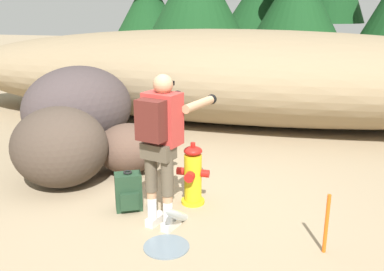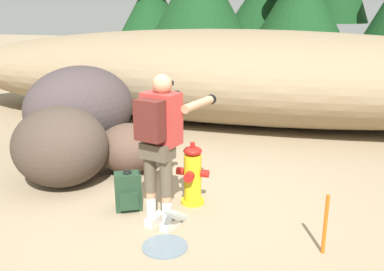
{
  "view_description": "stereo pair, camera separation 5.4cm",
  "coord_description": "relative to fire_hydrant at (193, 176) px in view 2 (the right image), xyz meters",
  "views": [
    {
      "loc": [
        1.35,
        -4.23,
        2.24
      ],
      "look_at": [
        0.09,
        0.53,
        0.75
      ],
      "focal_mm": 39.41,
      "sensor_mm": 36.0,
      "label": 1
    },
    {
      "loc": [
        1.41,
        -4.22,
        2.24
      ],
      "look_at": [
        0.09,
        0.53,
        0.75
      ],
      "focal_mm": 39.41,
      "sensor_mm": 36.0,
      "label": 2
    }
  ],
  "objects": [
    {
      "name": "ground_plane",
      "position": [
        -0.18,
        -0.22,
        -0.37
      ],
      "size": [
        56.0,
        56.0,
        0.04
      ],
      "primitive_type": "cube",
      "color": "#998466"
    },
    {
      "name": "dirt_embankment",
      "position": [
        -0.18,
        3.97,
        0.57
      ],
      "size": [
        12.85,
        3.2,
        1.85
      ],
      "primitive_type": "ellipsoid",
      "color": "#897556",
      "rests_on": "ground_plane"
    },
    {
      "name": "fire_hydrant",
      "position": [
        0.0,
        0.0,
        0.0
      ],
      "size": [
        0.39,
        0.33,
        0.76
      ],
      "color": "gold",
      "rests_on": "ground_plane"
    },
    {
      "name": "hydrant_water_jet",
      "position": [
        0.0,
        -0.66,
        -0.25
      ],
      "size": [
        0.45,
        1.12,
        0.63
      ],
      "color": "silver",
      "rests_on": "ground_plane"
    },
    {
      "name": "utility_worker",
      "position": [
        -0.16,
        -0.59,
        0.68
      ],
      "size": [
        0.67,
        1.04,
        1.63
      ],
      "rotation": [
        0.0,
        0.0,
        1.31
      ],
      "color": "beige",
      "rests_on": "ground_plane"
    },
    {
      "name": "spare_backpack",
      "position": [
        -0.67,
        -0.35,
        -0.13
      ],
      "size": [
        0.36,
        0.36,
        0.47
      ],
      "rotation": [
        0.0,
        0.0,
        5.2
      ],
      "color": "#1E3823",
      "rests_on": "ground_plane"
    },
    {
      "name": "boulder_large",
      "position": [
        -2.34,
        1.55,
        0.33
      ],
      "size": [
        2.15,
        2.32,
        1.36
      ],
      "primitive_type": "ellipsoid",
      "rotation": [
        0.0,
        0.0,
        1.12
      ],
      "color": "#423837",
      "rests_on": "ground_plane"
    },
    {
      "name": "boulder_mid",
      "position": [
        -1.81,
        0.11,
        0.17
      ],
      "size": [
        1.54,
        1.48,
        1.05
      ],
      "primitive_type": "ellipsoid",
      "rotation": [
        0.0,
        0.0,
        6.02
      ],
      "color": "#42362C",
      "rests_on": "ground_plane"
    },
    {
      "name": "boulder_small",
      "position": [
        -1.14,
        0.77,
        -0.0
      ],
      "size": [
        1.1,
        1.11,
        0.69
      ],
      "primitive_type": "ellipsoid",
      "rotation": [
        0.0,
        0.0,
        1.83
      ],
      "color": "brown",
      "rests_on": "ground_plane"
    },
    {
      "name": "boulder_outlier",
      "position": [
        -1.4,
        1.76,
        -0.16
      ],
      "size": [
        0.62,
        0.66,
        0.39
      ],
      "primitive_type": "ellipsoid",
      "rotation": [
        0.0,
        0.0,
        1.75
      ],
      "color": "#433930",
      "rests_on": "ground_plane"
    },
    {
      "name": "survey_stake",
      "position": [
        1.49,
        -0.7,
        -0.05
      ],
      "size": [
        0.04,
        0.04,
        0.6
      ],
      "primitive_type": "cylinder",
      "color": "#E55914",
      "rests_on": "ground_plane"
    }
  ]
}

